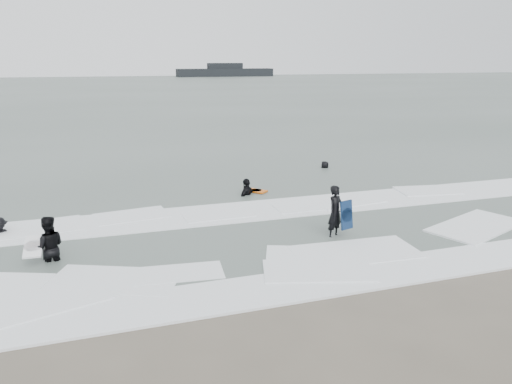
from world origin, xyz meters
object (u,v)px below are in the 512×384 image
object	(u,v)px
surfer_centre	(334,238)
surfer_breaker	(1,235)
surfer_right_far	(325,169)
vessel_horizon	(225,72)
surfer_wading	(50,261)
surfer_right_near	(247,196)

from	to	relation	value
surfer_centre	surfer_breaker	bearing A→B (deg)	131.82
surfer_centre	surfer_right_far	size ratio (longest dim) A/B	1.17
surfer_breaker	vessel_horizon	size ratio (longest dim) A/B	0.05
surfer_centre	surfer_wading	bearing A→B (deg)	145.71
surfer_breaker	surfer_right_near	bearing A→B (deg)	2.51
surfer_breaker	surfer_right_far	bearing A→B (deg)	11.38
surfer_right_far	vessel_horizon	bearing A→B (deg)	-153.12
surfer_wading	surfer_right_far	world-z (taller)	surfer_wading
surfer_wading	surfer_breaker	world-z (taller)	surfer_wading
surfer_centre	surfer_breaker	distance (m)	11.36
surfer_wading	vessel_horizon	distance (m)	151.82
surfer_right_near	vessel_horizon	bearing A→B (deg)	-144.79
surfer_right_far	vessel_horizon	distance (m)	139.65
surfer_right_near	surfer_right_far	world-z (taller)	surfer_right_near
surfer_right_far	vessel_horizon	size ratio (longest dim) A/B	0.05
surfer_centre	surfer_wading	world-z (taller)	surfer_wading
surfer_wading	surfer_breaker	distance (m)	3.40
surfer_right_near	surfer_breaker	bearing A→B (deg)	-27.13
vessel_horizon	surfer_breaker	bearing A→B (deg)	-106.92
surfer_wading	vessel_horizon	bearing A→B (deg)	-110.36
surfer_breaker	surfer_right_far	world-z (taller)	surfer_right_far
surfer_centre	vessel_horizon	xyz separation A→B (m)	(32.76, 146.69, 1.57)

